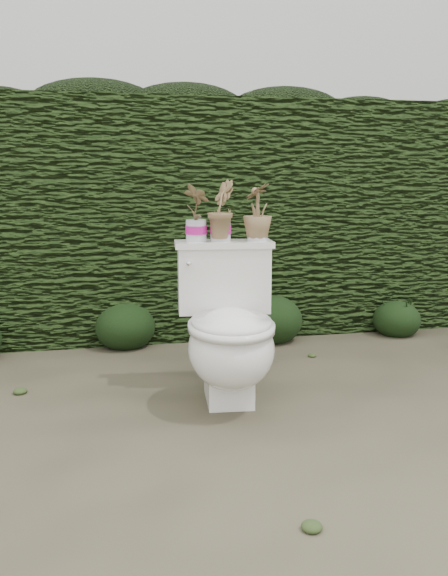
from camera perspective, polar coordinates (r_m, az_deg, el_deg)
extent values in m
plane|color=brown|center=(3.09, 1.63, -10.47)|extent=(60.00, 60.00, 0.00)
cube|color=#273E14|center=(4.47, -3.16, 6.61)|extent=(8.00, 1.00, 1.60)
cube|color=silver|center=(8.94, -3.80, 16.33)|extent=(8.00, 3.50, 4.00)
cube|color=white|center=(3.06, 0.43, -8.73)|extent=(0.25, 0.32, 0.20)
ellipsoid|color=white|center=(2.90, 0.68, -5.65)|extent=(0.46, 0.55, 0.39)
cube|color=white|center=(3.15, -0.03, 0.79)|extent=(0.48, 0.21, 0.34)
cube|color=white|center=(3.12, -0.03, 4.13)|extent=(0.52, 0.24, 0.03)
cylinder|color=silver|center=(3.02, -3.32, 2.37)|extent=(0.02, 0.06, 0.02)
sphere|color=silver|center=(2.99, -3.29, 2.29)|extent=(0.03, 0.03, 0.03)
imported|color=#2B8328|center=(3.10, -2.64, 6.92)|extent=(0.17, 0.17, 0.28)
imported|color=#2B8328|center=(3.11, -0.33, 7.12)|extent=(0.17, 0.19, 0.29)
imported|color=#2B8328|center=(3.13, 3.17, 6.96)|extent=(0.22, 0.22, 0.28)
ellipsoid|color=black|center=(4.04, -9.24, -3.19)|extent=(0.39, 0.39, 0.32)
ellipsoid|color=black|center=(4.13, 4.45, -2.60)|extent=(0.42, 0.42, 0.34)
ellipsoid|color=black|center=(4.45, 15.88, -2.50)|extent=(0.33, 0.33, 0.26)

